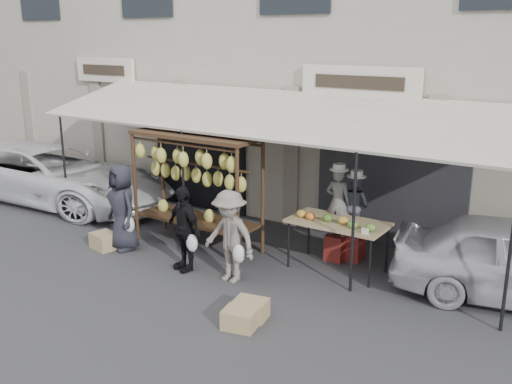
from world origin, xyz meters
TOP-DOWN VIEW (x-y plane):
  - ground_plane at (0.00, 0.00)m, footprint 90.00×90.00m
  - shophouse at (-0.00, 6.50)m, footprint 24.00×6.15m
  - awning at (0.01, 2.28)m, footprint 10.00×2.35m
  - banana_rack at (-0.85, 1.30)m, footprint 2.60×0.90m
  - produce_table at (1.92, 1.78)m, footprint 1.70×0.90m
  - vendor_left at (1.70, 2.23)m, footprint 0.48×0.33m
  - vendor_right at (1.97, 2.41)m, footprint 0.64×0.56m
  - customer_left at (-1.95, 0.46)m, footprint 0.94×0.75m
  - customer_mid at (-0.32, 0.35)m, footprint 0.96×0.60m
  - customer_right at (0.64, 0.40)m, footprint 1.06×0.66m
  - stool_left at (1.70, 2.23)m, footprint 0.40×0.40m
  - stool_right at (1.97, 2.41)m, footprint 0.40×0.40m
  - crate_near_a at (1.72, -0.83)m, footprint 0.53×0.45m
  - crate_near_b at (1.68, -0.50)m, footprint 0.54×0.45m
  - crate_far at (-2.28, 0.24)m, footprint 0.58×0.48m
  - van at (-6.08, 1.80)m, footprint 5.00×2.57m

SIDE VIEW (x-z plane):
  - ground_plane at x=0.00m, z-range 0.00..0.00m
  - crate_near_a at x=1.72m, z-range 0.00..0.28m
  - crate_near_b at x=1.68m, z-range 0.00..0.29m
  - crate_far at x=-2.28m, z-range 0.00..0.31m
  - stool_left at x=1.70m, z-range 0.00..0.48m
  - stool_right at x=1.97m, z-range 0.00..0.49m
  - customer_mid at x=-0.32m, z-range 0.00..1.52m
  - customer_right at x=0.64m, z-range 0.00..1.58m
  - customer_left at x=-1.95m, z-range 0.00..1.68m
  - produce_table at x=1.92m, z-range 0.35..1.39m
  - van at x=-6.08m, z-range 0.00..2.02m
  - vendor_right at x=1.97m, z-range 0.49..1.62m
  - vendor_left at x=1.70m, z-range 0.48..1.74m
  - banana_rack at x=-0.85m, z-range 0.45..2.68m
  - awning at x=0.01m, z-range 1.12..4.03m
  - shophouse at x=0.00m, z-range 0.00..7.30m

